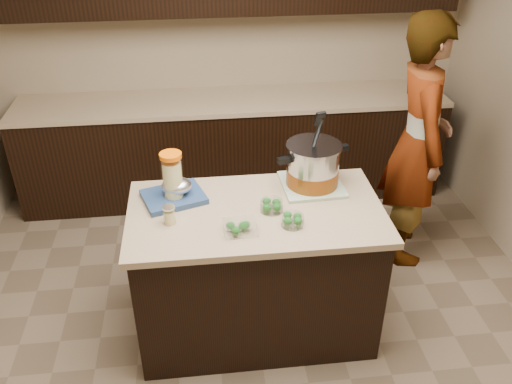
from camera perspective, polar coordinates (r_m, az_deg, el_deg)
ground_plane at (r=3.65m, az=0.00°, el=-13.76°), size 4.00×4.00×0.00m
room_shell at (r=2.72m, az=0.00°, el=12.59°), size 4.04×4.04×2.72m
back_cabinets at (r=4.61m, az=-2.56°, el=10.45°), size 3.60×0.63×2.33m
island at (r=3.35m, az=0.00°, el=-8.31°), size 1.46×0.81×0.90m
dish_towel at (r=3.32m, az=5.89°, el=0.79°), size 0.38×0.38×0.02m
stock_pot at (r=3.26m, az=6.01°, el=2.61°), size 0.46×0.41×0.47m
lemonade_pitcher at (r=3.13m, az=-8.76°, el=1.31°), size 0.13×0.13×0.30m
mason_jar at (r=2.98m, az=-9.11°, el=-2.43°), size 0.08×0.08×0.11m
broccoli_tub_left at (r=3.06m, az=1.66°, el=-1.51°), size 0.17×0.17×0.06m
broccoli_tub_right at (r=2.95m, az=3.86°, el=-3.04°), size 0.16×0.16×0.06m
broccoli_tub_rect at (r=2.89m, az=-1.75°, el=-3.78°), size 0.19×0.14×0.06m
blue_tray at (r=3.19m, az=-8.52°, el=-0.08°), size 0.41×0.37×0.13m
person at (r=3.96m, az=16.67°, el=4.92°), size 0.51×0.71×1.82m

